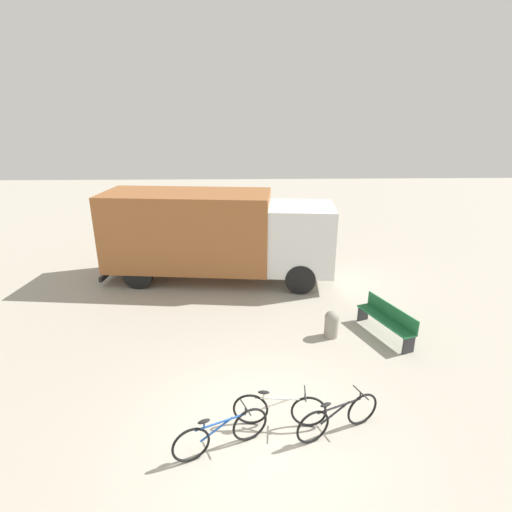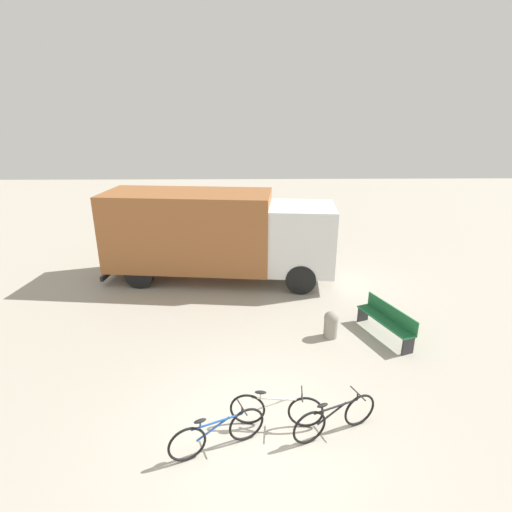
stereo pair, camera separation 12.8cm
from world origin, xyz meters
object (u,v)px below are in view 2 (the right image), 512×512
Objects in this scene: delivery_truck at (216,232)px; bicycle_far at (335,418)px; bicycle_middle at (276,410)px; bollard_near_bench at (331,323)px; park_bench at (387,319)px; bicycle_near at (217,433)px.

bicycle_far is at bearing -64.07° from delivery_truck.
bollard_near_bench is at bearing 67.44° from bicycle_middle.
delivery_truck is at bearing 87.20° from bicycle_far.
park_bench is (4.74, -3.98, -1.22)m from delivery_truck.
park_bench is 1.48m from bollard_near_bench.
park_bench is 4.44m from bicycle_middle.
delivery_truck is 5.34m from bollard_near_bench.
bicycle_near reaches higher than bollard_near_bench.
bicycle_middle is 1.07× the size of bicycle_far.
bicycle_near is at bearing -79.81° from delivery_truck.
bicycle_near is 0.99× the size of bicycle_far.
park_bench is 5.58m from bicycle_near.
park_bench reaches higher than bicycle_middle.
park_bench reaches higher than bicycle_near.
park_bench is 1.17× the size of bicycle_far.
bicycle_near is 0.93× the size of bicycle_middle.
bicycle_middle is at bearing 145.06° from bicycle_far.
bicycle_middle is 2.37× the size of bollard_near_bench.
delivery_truck reaches higher than bicycle_middle.
delivery_truck is at bearing 70.50° from bicycle_near.
park_bench is at bearing -34.13° from delivery_truck.
bicycle_near is at bearing 166.17° from bicycle_far.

